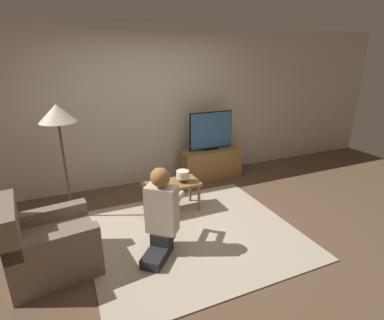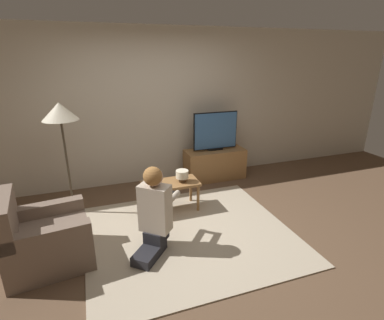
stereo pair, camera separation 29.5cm
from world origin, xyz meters
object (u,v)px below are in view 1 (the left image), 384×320
object	(u,v)px
armchair	(50,247)
table_lamp	(183,175)
tv	(211,131)
floor_lamp	(58,120)
person_kneeling	(161,211)
coffee_table	(171,187)

from	to	relation	value
armchair	table_lamp	world-z (taller)	armchair
tv	armchair	bearing A→B (deg)	-149.01
tv	floor_lamp	bearing A→B (deg)	-168.34
table_lamp	person_kneeling	bearing A→B (deg)	-125.37
tv	table_lamp	distance (m)	1.34
armchair	person_kneeling	xyz separation A→B (m)	(1.16, -0.16, 0.24)
tv	table_lamp	bearing A→B (deg)	-134.46
armchair	person_kneeling	world-z (taller)	person_kneeling
table_lamp	armchair	bearing A→B (deg)	-159.05
coffee_table	person_kneeling	world-z (taller)	person_kneeling
tv	coffee_table	world-z (taller)	tv
armchair	floor_lamp	bearing A→B (deg)	-19.61
tv	person_kneeling	xyz separation A→B (m)	(-1.50, -1.75, -0.36)
floor_lamp	table_lamp	xyz separation A→B (m)	(1.51, -0.43, -0.84)
floor_lamp	armchair	bearing A→B (deg)	-102.51
coffee_table	armchair	bearing A→B (deg)	-156.21
floor_lamp	armchair	distance (m)	1.57
floor_lamp	person_kneeling	world-z (taller)	floor_lamp
armchair	person_kneeling	size ratio (longest dim) A/B	0.90
tv	table_lamp	world-z (taller)	tv
floor_lamp	person_kneeling	bearing A→B (deg)	-53.78
floor_lamp	table_lamp	distance (m)	1.77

